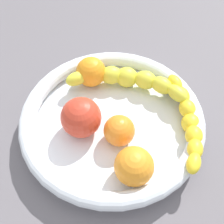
% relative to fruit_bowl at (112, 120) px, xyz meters
% --- Properties ---
extents(kitchen_counter, '(1.20, 1.20, 0.03)m').
position_rel_fruit_bowl_xyz_m(kitchen_counter, '(0.00, 0.00, -0.04)').
color(kitchen_counter, '#615C61').
rests_on(kitchen_counter, ground).
extents(fruit_bowl, '(0.33, 0.33, 0.05)m').
position_rel_fruit_bowl_xyz_m(fruit_bowl, '(0.00, 0.00, 0.00)').
color(fruit_bowl, white).
rests_on(fruit_bowl, kitchen_counter).
extents(banana_draped_left, '(0.24, 0.09, 0.04)m').
position_rel_fruit_bowl_xyz_m(banana_draped_left, '(0.00, 0.09, 0.02)').
color(banana_draped_left, yellow).
rests_on(banana_draped_left, fruit_bowl).
extents(banana_draped_right, '(0.09, 0.19, 0.04)m').
position_rel_fruit_bowl_xyz_m(banana_draped_right, '(0.13, 0.03, 0.02)').
color(banana_draped_right, yellow).
rests_on(banana_draped_right, fruit_bowl).
extents(orange_front, '(0.06, 0.06, 0.06)m').
position_rel_fruit_bowl_xyz_m(orange_front, '(-0.07, 0.08, 0.02)').
color(orange_front, orange).
rests_on(orange_front, fruit_bowl).
extents(orange_mid_left, '(0.06, 0.06, 0.06)m').
position_rel_fruit_bowl_xyz_m(orange_mid_left, '(0.06, -0.09, 0.02)').
color(orange_mid_left, orange).
rests_on(orange_mid_left, fruit_bowl).
extents(orange_mid_right, '(0.05, 0.05, 0.05)m').
position_rel_fruit_bowl_xyz_m(orange_mid_right, '(0.02, -0.03, 0.02)').
color(orange_mid_right, orange).
rests_on(orange_mid_right, fruit_bowl).
extents(tomato_red, '(0.07, 0.07, 0.07)m').
position_rel_fruit_bowl_xyz_m(tomato_red, '(-0.05, -0.03, 0.03)').
color(tomato_red, red).
rests_on(tomato_red, fruit_bowl).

